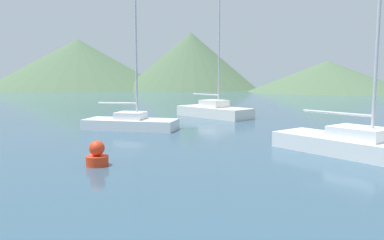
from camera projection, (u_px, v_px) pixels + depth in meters
The scene contains 7 objects.
sailboat_inner at pixel (359, 144), 14.02m from camera, with size 6.62×5.34×9.79m.
sailboat_middle at pixel (131, 121), 21.08m from camera, with size 5.36×2.53×10.38m.
sailboat_outer at pixel (214, 110), 27.48m from camera, with size 6.19×4.68×9.37m.
buoy_marker at pixel (97, 155), 12.49m from camera, with size 0.74×0.74×0.85m.
hill_west at pixel (79, 64), 91.75m from camera, with size 43.15×43.15×12.05m.
hill_central at pixel (191, 61), 86.83m from camera, with size 31.11×31.11×13.10m.
hill_east at pixel (327, 76), 73.04m from camera, with size 30.65×30.65×6.02m.
Camera 1 is at (4.11, -0.38, 2.97)m, focal length 35.00 mm.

